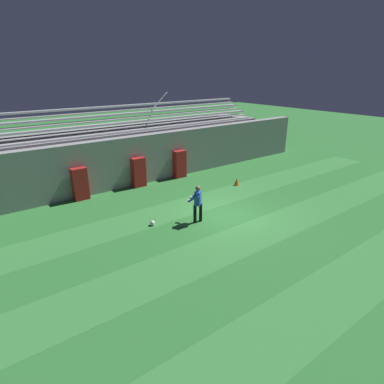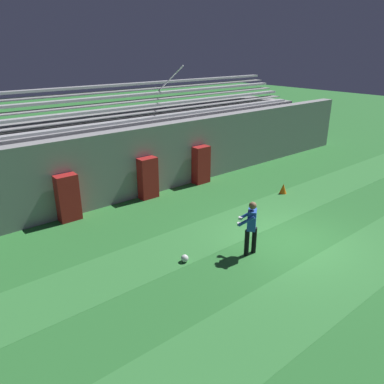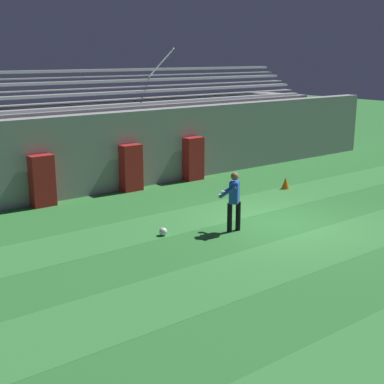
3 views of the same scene
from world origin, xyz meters
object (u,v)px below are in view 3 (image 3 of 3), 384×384
goalkeeper (234,198)px  padding_pillar_gate_left (131,168)px  padding_pillar_far_left (42,181)px  soccer_ball (163,232)px  traffic_cone (286,183)px  padding_pillar_gate_right (193,159)px

goalkeeper → padding_pillar_gate_left: bearing=88.4°
padding_pillar_gate_left → padding_pillar_far_left: bearing=180.0°
goalkeeper → soccer_ball: size_ratio=7.59×
padding_pillar_far_left → traffic_cone: size_ratio=3.98×
padding_pillar_gate_right → padding_pillar_far_left: size_ratio=1.00×
padding_pillar_far_left → goalkeeper: 6.48m
padding_pillar_gate_left → goalkeeper: (-0.16, -5.65, 0.12)m
padding_pillar_gate_left → padding_pillar_far_left: same height
padding_pillar_gate_left → goalkeeper: 5.66m
goalkeeper → traffic_cone: (4.76, 2.45, -0.74)m
padding_pillar_gate_right → goalkeeper: 6.39m
soccer_ball → goalkeeper: bearing=-26.3°
padding_pillar_gate_right → traffic_cone: 3.72m
padding_pillar_gate_left → traffic_cone: bearing=-34.8°
padding_pillar_gate_left → traffic_cone: size_ratio=3.98×
padding_pillar_gate_right → traffic_cone: (1.79, -3.20, -0.63)m
padding_pillar_far_left → traffic_cone: bearing=-22.0°
padding_pillar_gate_right → traffic_cone: padding_pillar_gate_right is taller
soccer_ball → traffic_cone: 6.71m
padding_pillar_gate_left → padding_pillar_gate_right: size_ratio=1.00×
padding_pillar_far_left → soccer_ball: bearing=-73.6°
padding_pillar_gate_right → soccer_ball: size_ratio=7.61×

